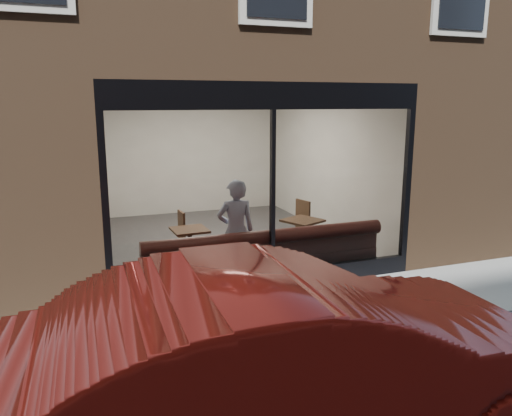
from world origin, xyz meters
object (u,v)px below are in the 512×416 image
object	(u,v)px
cafe_table_right	(303,221)
cafe_chair_right	(295,235)
banquette	(263,268)
parked_car	(293,366)
person	(236,231)
cafe_chair_left	(172,250)
cafe_table_left	(190,230)

from	to	relation	value
cafe_table_right	cafe_chair_right	bearing A→B (deg)	74.50
banquette	parked_car	world-z (taller)	parked_car
person	cafe_table_right	xyz separation A→B (m)	(1.53, 0.68, -0.11)
person	cafe_chair_left	xyz separation A→B (m)	(-0.81, 1.31, -0.61)
cafe_chair_right	cafe_chair_left	bearing A→B (deg)	-11.22
person	cafe_table_right	size ratio (longest dim) A/B	2.74
cafe_table_right	parked_car	xyz separation A→B (m)	(-2.39, -4.83, 0.08)
cafe_chair_left	cafe_chair_right	bearing A→B (deg)	179.50
cafe_table_left	cafe_chair_left	size ratio (longest dim) A/B	1.58
cafe_chair_left	parked_car	distance (m)	5.48
person	parked_car	distance (m)	4.23
cafe_table_left	parked_car	xyz separation A→B (m)	(-0.26, -4.88, 0.08)
banquette	cafe_table_left	distance (m)	1.46
person	cafe_table_left	bearing A→B (deg)	-45.77
banquette	cafe_chair_right	distance (m)	2.12
cafe_table_left	cafe_chair_right	world-z (taller)	cafe_table_left
person	cafe_table_right	distance (m)	1.68
cafe_chair_right	parked_car	bearing A→B (deg)	50.51
cafe_chair_right	parked_car	xyz separation A→B (m)	(-2.61, -5.60, 0.58)
cafe_table_left	cafe_chair_right	xyz separation A→B (m)	(2.35, 0.72, -0.50)
banquette	person	distance (m)	0.77
cafe_table_left	cafe_chair_right	distance (m)	2.51
banquette	person	world-z (taller)	person
banquette	cafe_chair_left	distance (m)	1.92
banquette	parked_car	size ratio (longest dim) A/B	0.80
person	cafe_table_right	bearing A→B (deg)	-151.03
banquette	cafe_table_left	bearing A→B (deg)	137.57
person	banquette	bearing A→B (deg)	160.53
banquette	cafe_chair_left	size ratio (longest dim) A/B	10.68
parked_car	banquette	bearing A→B (deg)	-16.73
cafe_table_left	parked_car	bearing A→B (deg)	-93.03
cafe_table_left	cafe_chair_right	bearing A→B (deg)	17.01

